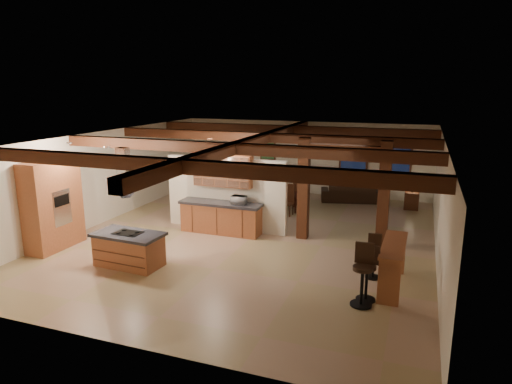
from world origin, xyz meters
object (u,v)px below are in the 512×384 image
at_px(sofa, 351,193).
at_px(bar_counter, 393,258).
at_px(kitchen_island, 129,249).
at_px(dining_table, 277,201).

bearing_deg(sofa, bar_counter, 91.76).
relative_size(kitchen_island, bar_counter, 0.91).
bearing_deg(dining_table, bar_counter, -51.23).
xyz_separation_m(dining_table, sofa, (2.29, 2.00, 0.03)).
xyz_separation_m(kitchen_island, sofa, (4.12, 8.23, -0.10)).
distance_m(dining_table, bar_counter, 6.84).
bearing_deg(sofa, dining_table, 27.73).
distance_m(kitchen_island, sofa, 9.21).
bearing_deg(dining_table, sofa, 41.11).
relative_size(dining_table, sofa, 0.76).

